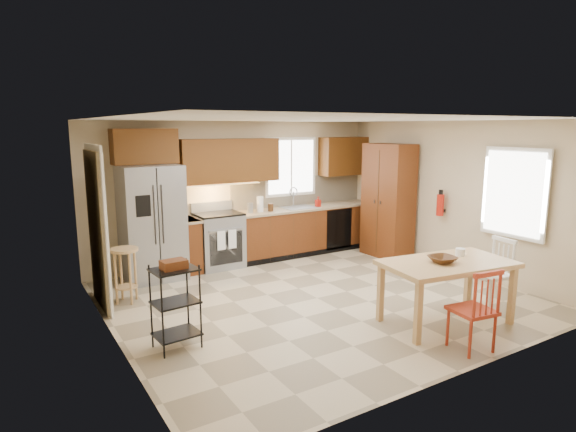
% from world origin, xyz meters
% --- Properties ---
extents(floor, '(5.50, 5.50, 0.00)m').
position_xyz_m(floor, '(0.00, 0.00, 0.00)').
color(floor, tan).
rests_on(floor, ground).
extents(ceiling, '(5.50, 5.00, 0.02)m').
position_xyz_m(ceiling, '(0.00, 0.00, 2.50)').
color(ceiling, silver).
rests_on(ceiling, ground).
extents(wall_back, '(5.50, 0.02, 2.50)m').
position_xyz_m(wall_back, '(0.00, 2.50, 1.25)').
color(wall_back, '#CCB793').
rests_on(wall_back, ground).
extents(wall_front, '(5.50, 0.02, 2.50)m').
position_xyz_m(wall_front, '(0.00, -2.50, 1.25)').
color(wall_front, '#CCB793').
rests_on(wall_front, ground).
extents(wall_left, '(0.02, 5.00, 2.50)m').
position_xyz_m(wall_left, '(-2.75, 0.00, 1.25)').
color(wall_left, '#CCB793').
rests_on(wall_left, ground).
extents(wall_right, '(0.02, 5.00, 2.50)m').
position_xyz_m(wall_right, '(2.75, 0.00, 1.25)').
color(wall_right, '#CCB793').
rests_on(wall_right, ground).
extents(refrigerator, '(0.92, 0.75, 1.82)m').
position_xyz_m(refrigerator, '(-1.70, 2.12, 0.91)').
color(refrigerator, gray).
rests_on(refrigerator, floor).
extents(range_stove, '(0.76, 0.63, 0.92)m').
position_xyz_m(range_stove, '(-0.55, 2.19, 0.46)').
color(range_stove, gray).
rests_on(range_stove, floor).
extents(base_cabinet_narrow, '(0.30, 0.60, 0.90)m').
position_xyz_m(base_cabinet_narrow, '(-1.10, 2.20, 0.45)').
color(base_cabinet_narrow, '#5D2A11').
rests_on(base_cabinet_narrow, floor).
extents(base_cabinet_run, '(2.92, 0.60, 0.90)m').
position_xyz_m(base_cabinet_run, '(1.29, 2.20, 0.45)').
color(base_cabinet_run, '#5D2A11').
rests_on(base_cabinet_run, floor).
extents(dishwasher, '(0.60, 0.02, 0.78)m').
position_xyz_m(dishwasher, '(1.85, 1.91, 0.45)').
color(dishwasher, black).
rests_on(dishwasher, floor).
extents(backsplash, '(2.92, 0.03, 0.55)m').
position_xyz_m(backsplash, '(1.29, 2.48, 1.18)').
color(backsplash, beige).
rests_on(backsplash, wall_back).
extents(upper_over_fridge, '(1.00, 0.35, 0.55)m').
position_xyz_m(upper_over_fridge, '(-1.70, 2.33, 2.10)').
color(upper_over_fridge, '#5C300F').
rests_on(upper_over_fridge, wall_back).
extents(upper_left_block, '(1.80, 0.35, 0.75)m').
position_xyz_m(upper_left_block, '(-0.25, 2.33, 1.83)').
color(upper_left_block, '#5C300F').
rests_on(upper_left_block, wall_back).
extents(upper_right_block, '(1.00, 0.35, 0.75)m').
position_xyz_m(upper_right_block, '(2.25, 2.33, 1.83)').
color(upper_right_block, '#5C300F').
rests_on(upper_right_block, wall_back).
extents(window_back, '(1.12, 0.04, 1.12)m').
position_xyz_m(window_back, '(1.10, 2.48, 1.65)').
color(window_back, white).
rests_on(window_back, wall_back).
extents(sink, '(0.62, 0.46, 0.16)m').
position_xyz_m(sink, '(1.10, 2.20, 0.86)').
color(sink, gray).
rests_on(sink, base_cabinet_run).
extents(undercab_glow, '(1.60, 0.30, 0.01)m').
position_xyz_m(undercab_glow, '(-0.55, 2.30, 1.43)').
color(undercab_glow, '#FFBF66').
rests_on(undercab_glow, wall_back).
extents(soap_bottle, '(0.09, 0.09, 0.19)m').
position_xyz_m(soap_bottle, '(1.48, 2.10, 1.00)').
color(soap_bottle, '#AC170B').
rests_on(soap_bottle, base_cabinet_run).
extents(paper_towel, '(0.12, 0.12, 0.28)m').
position_xyz_m(paper_towel, '(0.25, 2.15, 1.04)').
color(paper_towel, white).
rests_on(paper_towel, base_cabinet_run).
extents(canister_steel, '(0.11, 0.11, 0.18)m').
position_xyz_m(canister_steel, '(0.05, 2.15, 0.99)').
color(canister_steel, gray).
rests_on(canister_steel, base_cabinet_run).
extents(canister_wood, '(0.10, 0.10, 0.14)m').
position_xyz_m(canister_wood, '(0.45, 2.12, 0.97)').
color(canister_wood, '#4C2D14').
rests_on(canister_wood, base_cabinet_run).
extents(pantry, '(0.50, 0.95, 2.10)m').
position_xyz_m(pantry, '(2.43, 1.20, 1.05)').
color(pantry, '#5D2A11').
rests_on(pantry, floor).
extents(fire_extinguisher, '(0.12, 0.12, 0.36)m').
position_xyz_m(fire_extinguisher, '(2.63, 0.15, 1.10)').
color(fire_extinguisher, '#AC170B').
rests_on(fire_extinguisher, wall_right).
extents(window_right, '(0.04, 1.02, 1.32)m').
position_xyz_m(window_right, '(2.68, -1.15, 1.45)').
color(window_right, white).
rests_on(window_right, wall_right).
extents(doorway, '(0.04, 0.95, 2.10)m').
position_xyz_m(doorway, '(-2.67, 1.30, 1.05)').
color(doorway, '#8C7A59').
rests_on(doorway, wall_left).
extents(dining_table, '(1.69, 1.10, 0.77)m').
position_xyz_m(dining_table, '(0.86, -1.53, 0.39)').
color(dining_table, tan).
rests_on(dining_table, floor).
extents(chair_red, '(0.49, 0.49, 0.93)m').
position_xyz_m(chair_red, '(0.51, -2.18, 0.46)').
color(chair_red, '#9D2C18').
rests_on(chair_red, floor).
extents(chair_white, '(0.49, 0.49, 0.93)m').
position_xyz_m(chair_white, '(1.81, -1.48, 0.46)').
color(chair_white, white).
rests_on(chair_white, floor).
extents(table_bowl, '(0.36, 0.36, 0.08)m').
position_xyz_m(table_bowl, '(0.76, -1.53, 0.78)').
color(table_bowl, '#4C2D14').
rests_on(table_bowl, dining_table).
extents(table_jar, '(0.13, 0.13, 0.14)m').
position_xyz_m(table_jar, '(1.21, -1.43, 0.81)').
color(table_jar, white).
rests_on(table_jar, dining_table).
extents(bar_stool, '(0.49, 0.49, 0.77)m').
position_xyz_m(bar_stool, '(-2.34, 1.27, 0.38)').
color(bar_stool, tan).
rests_on(bar_stool, floor).
extents(utility_cart, '(0.50, 0.41, 0.95)m').
position_xyz_m(utility_cart, '(-2.21, -0.46, 0.47)').
color(utility_cart, black).
rests_on(utility_cart, floor).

